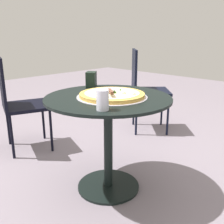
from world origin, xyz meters
name	(u,v)px	position (x,y,z in m)	size (l,w,h in m)	color
ground_plane	(108,187)	(0.00, 0.00, 0.00)	(10.00, 10.00, 0.00)	gray
patio_table	(108,122)	(0.00, 0.00, 0.50)	(0.84, 0.84, 0.68)	black
pizza_on_tray	(112,95)	(0.03, 0.01, 0.70)	(0.46, 0.46, 0.05)	silver
pizza_server	(109,90)	(0.04, -0.03, 0.73)	(0.20, 0.16, 0.02)	silver
drinking_cup	(103,100)	(0.20, -0.24, 0.74)	(0.07, 0.07, 0.11)	white
napkin_dispenser	(91,80)	(-0.31, 0.13, 0.74)	(0.10, 0.07, 0.12)	black
patio_chair_far	(17,99)	(-1.07, -0.12, 0.51)	(0.52, 0.52, 0.89)	black
patio_chair_corner	(144,85)	(-0.56, 1.13, 0.53)	(0.57, 0.57, 0.92)	black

